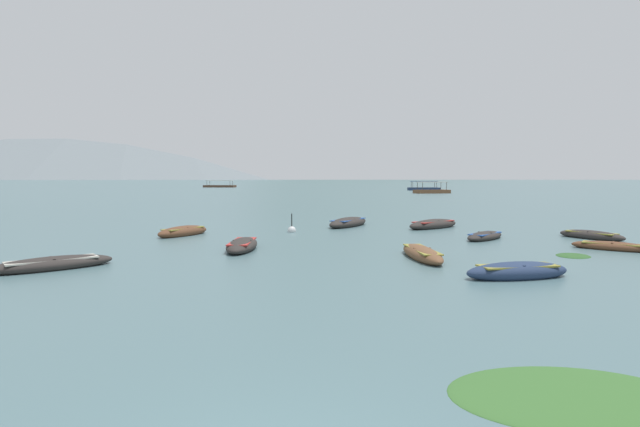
{
  "coord_description": "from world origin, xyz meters",
  "views": [
    {
      "loc": [
        0.9,
        -4.09,
        3.06
      ],
      "look_at": [
        -3.05,
        30.47,
        0.48
      ],
      "focal_mm": 26.68,
      "sensor_mm": 36.0,
      "label": 1
    }
  ],
  "objects": [
    {
      "name": "rowboat_6",
      "position": [
        11.88,
        21.28,
        0.17
      ],
      "size": [
        2.85,
        3.21,
        0.53
      ],
      "color": "#2D2826",
      "rests_on": "ground"
    },
    {
      "name": "rowboat_2",
      "position": [
        5.3,
        10.96,
        0.19
      ],
      "size": [
        3.55,
        2.05,
        0.62
      ],
      "color": "navy",
      "rests_on": "ground"
    },
    {
      "name": "rowboat_10",
      "position": [
        -9.27,
        20.24,
        0.2
      ],
      "size": [
        2.3,
        3.56,
        0.65
      ],
      "color": "brown",
      "rests_on": "ground"
    },
    {
      "name": "rowboat_3",
      "position": [
        4.55,
        25.71,
        0.21
      ],
      "size": [
        3.91,
        4.02,
        0.68
      ],
      "color": "#2D2826",
      "rests_on": "ground"
    },
    {
      "name": "ferry_2",
      "position": [
        12.69,
        95.65,
        0.45
      ],
      "size": [
        7.73,
        5.41,
        2.54
      ],
      "color": "brown",
      "rests_on": "ground"
    },
    {
      "name": "mooring_buoy",
      "position": [
        -3.75,
        22.47,
        0.11
      ],
      "size": [
        0.47,
        0.47,
        1.2
      ],
      "color": "silver",
      "rests_on": "ground"
    },
    {
      "name": "weed_patch_3",
      "position": [
        8.72,
        15.47,
        0.0
      ],
      "size": [
        1.79,
        1.88,
        0.14
      ],
      "primitive_type": "ellipsoid",
      "rotation": [
        0.0,
        0.0,
        2.64
      ],
      "color": "#2D5628",
      "rests_on": "ground"
    },
    {
      "name": "rowboat_4",
      "position": [
        11.07,
        17.38,
        0.14
      ],
      "size": [
        3.21,
        2.4,
        0.45
      ],
      "color": "brown",
      "rests_on": "ground"
    },
    {
      "name": "rowboat_7",
      "position": [
        6.45,
        20.42,
        0.16
      ],
      "size": [
        2.75,
        3.17,
        0.49
      ],
      "color": "#2D2826",
      "rests_on": "ground"
    },
    {
      "name": "rowboat_8",
      "position": [
        -4.72,
        15.64,
        0.18
      ],
      "size": [
        1.53,
        3.72,
        0.59
      ],
      "color": "#2D2826",
      "rests_on": "ground"
    },
    {
      "name": "ground_plane",
      "position": [
        0.0,
        1500.0,
        0.0
      ],
      "size": [
        6000.0,
        6000.0,
        0.0
      ],
      "primitive_type": "plane",
      "color": "slate"
    },
    {
      "name": "rowboat_0",
      "position": [
        -0.74,
        26.25,
        0.22
      ],
      "size": [
        3.03,
        4.64,
        0.71
      ],
      "color": "#2D2826",
      "rests_on": "ground"
    },
    {
      "name": "rowboat_9",
      "position": [
        2.73,
        14.24,
        0.18
      ],
      "size": [
        1.77,
        4.05,
        0.57
      ],
      "color": "brown",
      "rests_on": "ground"
    },
    {
      "name": "rowboat_5",
      "position": [
        -9.87,
        10.63,
        0.17
      ],
      "size": [
        3.48,
        3.54,
        0.54
      ],
      "color": "#2D2826",
      "rests_on": "ground"
    },
    {
      "name": "mountain_2",
      "position": [
        -284.02,
        1923.38,
        256.99
      ],
      "size": [
        1809.14,
        1809.14,
        513.98
      ],
      "primitive_type": "cone",
      "color": "#4C5B56",
      "rests_on": "ground"
    },
    {
      "name": "weed_patch_2",
      "position": [
        3.69,
        2.7,
        0.0
      ],
      "size": [
        3.68,
        2.5,
        0.14
      ],
      "primitive_type": "ellipsoid",
      "rotation": [
        0.0,
        0.0,
        0.09
      ],
      "color": "#38662D",
      "rests_on": "ground"
    },
    {
      "name": "ferry_1",
      "position": [
        13.5,
        119.86,
        0.45
      ],
      "size": [
        8.14,
        3.72,
        2.54
      ],
      "color": "navy",
      "rests_on": "ground"
    },
    {
      "name": "mountain_1",
      "position": [
        -768.35,
        1554.86,
        206.02
      ],
      "size": [
        1594.09,
        1594.09,
        412.03
      ],
      "primitive_type": "cone",
      "color": "slate",
      "rests_on": "ground"
    },
    {
      "name": "ferry_0",
      "position": [
        -51.67,
        153.73,
        0.45
      ],
      "size": [
        10.78,
        3.73,
        2.54
      ],
      "color": "#4C3323",
      "rests_on": "ground"
    }
  ]
}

